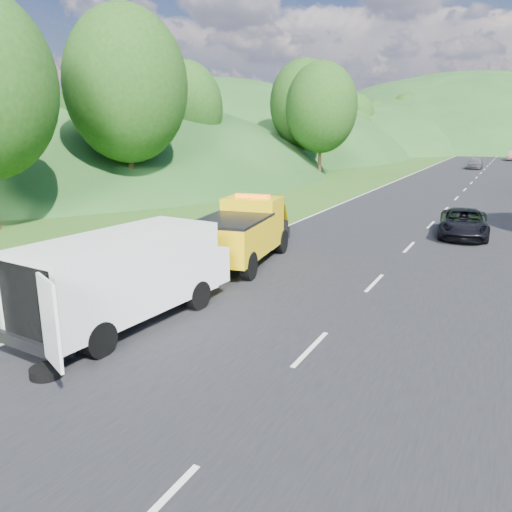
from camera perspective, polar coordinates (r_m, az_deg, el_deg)
The scene contains 13 objects.
ground at distance 15.31m, azimuth -1.50°, elevation -5.61°, with size 320.00×320.00×0.00m, color #38661E.
road_surface at distance 52.96m, azimuth 23.38°, elevation 7.65°, with size 14.00×200.00×0.02m, color black.
tree_line_left at distance 77.25m, azimuth 8.05°, elevation 10.48°, with size 14.00×140.00×14.00m, color #295017, non-canonical shape.
tow_truck at distance 19.69m, azimuth -1.48°, elevation 2.82°, with size 3.12×6.34×2.61m.
white_van at distance 14.02m, azimuth -14.54°, elevation -1.92°, with size 3.85×7.20×2.50m.
woman at distance 17.58m, azimuth -8.22°, elevation -3.07°, with size 0.58×0.42×1.58m, color white.
child at distance 16.31m, azimuth -8.84°, elevation -4.50°, with size 0.45×0.35×0.93m, color tan.
worker at distance 12.82m, azimuth -20.58°, elevation -10.74°, with size 1.07×0.61×1.65m, color black.
suitcase at distance 18.64m, azimuth -14.28°, elevation -1.39°, with size 0.38×0.21×0.61m, color #69644E.
spare_tire at distance 12.06m, azimuth -22.74°, elevation -12.59°, with size 0.72×0.72×0.20m, color black.
passing_suv at distance 26.75m, azimuth 22.48°, elevation 2.05°, with size 2.23×4.84×1.34m, color black.
dist_car_a at distance 71.36m, azimuth 23.71°, elevation 9.09°, with size 1.78×4.43×1.51m, color #454348.
dist_car_c at distance 109.68m, azimuth 26.35°, elevation 10.31°, with size 2.06×5.07×1.47m, color brown.
Camera 1 is at (7.03, -12.54, 5.27)m, focal length 35.00 mm.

